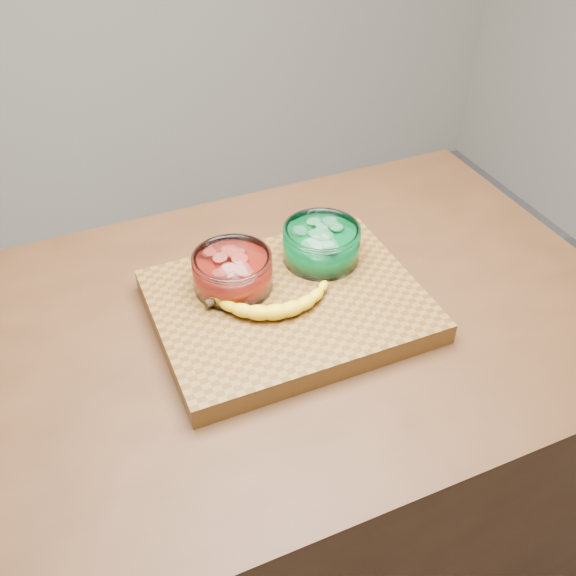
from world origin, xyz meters
name	(u,v)px	position (x,y,z in m)	size (l,w,h in m)	color
ground	(288,565)	(0.00, 0.00, 0.00)	(3.50, 3.50, 0.00)	#58595D
counter	(288,465)	(0.00, 0.00, 0.45)	(1.20, 0.80, 0.90)	#472915
cutting_board	(288,306)	(0.00, 0.00, 0.92)	(0.45, 0.35, 0.04)	brown
bowl_red	(233,272)	(-0.08, 0.06, 0.97)	(0.14, 0.14, 0.06)	white
bowl_green	(321,244)	(0.10, 0.08, 0.97)	(0.14, 0.14, 0.07)	white
banana	(274,298)	(-0.03, -0.01, 0.96)	(0.23, 0.12, 0.03)	yellow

